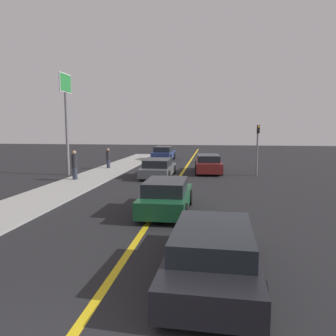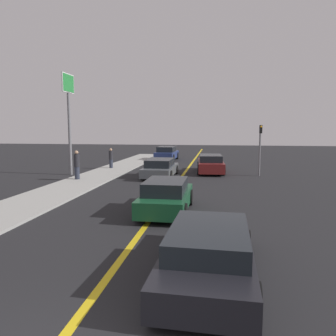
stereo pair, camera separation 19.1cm
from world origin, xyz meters
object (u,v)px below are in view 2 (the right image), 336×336
Objects in this scene: car_far_distant at (160,168)px; traffic_light at (260,144)px; car_near_right_lane at (209,251)px; roadside_sign at (69,102)px; car_oncoming_far at (167,153)px; pedestrian_mid_group at (77,165)px; car_ahead_center at (166,196)px; pedestrian_far_standing at (111,158)px; car_parked_left_lot at (211,164)px.

car_far_distant is 6.94m from traffic_light.
roadside_sign is at bearing 126.42° from car_near_right_lane.
car_oncoming_far is 2.42× the size of pedestrian_mid_group.
pedestrian_mid_group is at bearing 134.57° from car_ahead_center.
roadside_sign is at bearing -116.43° from pedestrian_far_standing.
car_ahead_center is 0.91× the size of car_far_distant.
car_far_distant is 1.06× the size of car_oncoming_far.
pedestrian_far_standing is (0.24, 5.90, -0.11)m from pedestrian_mid_group.
car_parked_left_lot is 10.96m from roadside_sign.
car_parked_left_lot is at bearing 158.17° from traffic_light.
roadside_sign is (-10.00, 14.52, 4.48)m from car_near_right_lane.
pedestrian_mid_group is at bearing -153.88° from car_far_distant.
pedestrian_far_standing is at bearing -110.34° from car_oncoming_far.
pedestrian_far_standing reaches higher than car_ahead_center.
car_parked_left_lot is 3.89m from traffic_light.
pedestrian_far_standing is at bearing 116.42° from car_near_right_lane.
car_ahead_center is 0.60× the size of roadside_sign.
pedestrian_far_standing is 0.23× the size of roadside_sign.
car_oncoming_far is at bearing 66.46° from roadside_sign.
car_far_distant is 4.26m from car_parked_left_lot.
traffic_light is at bearing 12.41° from car_far_distant.
car_parked_left_lot is (-0.33, 17.18, 0.06)m from car_near_right_lane.
car_parked_left_lot is 0.70× the size of roadside_sign.
roadside_sign reaches higher than car_parked_left_lot.
car_oncoming_far reaches higher than car_near_right_lane.
traffic_light is at bearing -11.07° from pedestrian_far_standing.
car_ahead_center is at bearing -48.10° from roadside_sign.
car_far_distant is at bearing -81.42° from car_oncoming_far.
traffic_light is (3.00, 15.84, 1.58)m from car_near_right_lane.
roadside_sign reaches higher than car_ahead_center.
pedestrian_mid_group is (-8.48, 12.14, 0.42)m from car_near_right_lane.
pedestrian_mid_group is at bearing -162.11° from traffic_light.
car_far_distant is 2.92× the size of pedestrian_far_standing.
car_far_distant is at bearing -37.75° from pedestrian_far_standing.
car_far_distant is 5.40m from pedestrian_mid_group.
car_oncoming_far is 13.32m from roadside_sign.
car_far_distant is (-3.61, 14.46, 0.01)m from car_near_right_lane.
roadside_sign reaches higher than pedestrian_far_standing.
car_parked_left_lot reaches higher than car_ahead_center.
traffic_light is at bearing 5.83° from roadside_sign.
pedestrian_far_standing is at bearing 168.93° from traffic_light.
car_near_right_lane is at bearing -92.34° from car_parked_left_lot.
traffic_light is at bearing 17.89° from pedestrian_mid_group.
pedestrian_far_standing reaches higher than car_far_distant.
traffic_light is at bearing -25.26° from car_parked_left_lot.
pedestrian_mid_group is 5.91m from pedestrian_far_standing.
roadside_sign is at bearing -168.04° from car_parked_left_lot.
traffic_light is (4.79, 10.48, 1.54)m from car_ahead_center.
car_parked_left_lot is at bearing -6.25° from pedestrian_far_standing.
car_ahead_center is 0.96× the size of car_oncoming_far.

